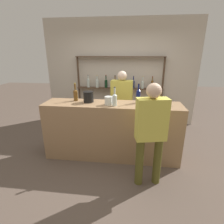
{
  "coord_description": "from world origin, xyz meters",
  "views": [
    {
      "loc": [
        0.36,
        -3.01,
        1.95
      ],
      "look_at": [
        0.0,
        0.0,
        0.91
      ],
      "focal_mm": 28.0,
      "sensor_mm": 36.0,
      "label": 1
    }
  ],
  "objects": [
    {
      "name": "counter_bottle_2",
      "position": [
        0.06,
        -0.13,
        1.19
      ],
      "size": [
        0.08,
        0.08,
        0.33
      ],
      "color": "silver",
      "rests_on": "bar_counter"
    },
    {
      "name": "ice_bucket",
      "position": [
        -0.44,
        0.05,
        1.17
      ],
      "size": [
        0.2,
        0.2,
        0.2
      ],
      "color": "black",
      "rests_on": "bar_counter"
    },
    {
      "name": "server_behind_counter",
      "position": [
        0.12,
        0.86,
        0.9
      ],
      "size": [
        0.5,
        0.25,
        1.57
      ],
      "rotation": [
        0.0,
        0.0,
        -1.66
      ],
      "color": "brown",
      "rests_on": "ground_plane"
    },
    {
      "name": "cork_jar",
      "position": [
        -0.05,
        -0.08,
        1.14
      ],
      "size": [
        0.14,
        0.14,
        0.15
      ],
      "color": "silver",
      "rests_on": "bar_counter"
    },
    {
      "name": "counter_bottle_0",
      "position": [
        0.46,
        0.11,
        1.21
      ],
      "size": [
        0.08,
        0.08,
        0.35
      ],
      "color": "#0F1956",
      "rests_on": "bar_counter"
    },
    {
      "name": "bar_counter",
      "position": [
        0.0,
        0.0,
        0.54
      ],
      "size": [
        2.5,
        0.56,
        1.07
      ],
      "primitive_type": "cube",
      "color": "#997551",
      "rests_on": "ground_plane"
    },
    {
      "name": "back_wall",
      "position": [
        0.0,
        1.88,
        1.4
      ],
      "size": [
        4.1,
        0.12,
        2.8
      ],
      "primitive_type": "cube",
      "color": "beige",
      "rests_on": "ground_plane"
    },
    {
      "name": "ground_plane",
      "position": [
        0.0,
        0.0,
        0.0
      ],
      "size": [
        16.0,
        16.0,
        0.0
      ],
      "primitive_type": "plane",
      "color": "brown"
    },
    {
      "name": "wine_glass",
      "position": [
        0.97,
        -0.03,
        1.18
      ],
      "size": [
        0.09,
        0.09,
        0.15
      ],
      "color": "silver",
      "rests_on": "bar_counter"
    },
    {
      "name": "back_shelf",
      "position": [
        -0.02,
        1.7,
        1.22
      ],
      "size": [
        2.33,
        0.18,
        1.85
      ],
      "color": "#4C3828",
      "rests_on": "ground_plane"
    },
    {
      "name": "counter_bottle_1",
      "position": [
        -0.71,
        0.12,
        1.19
      ],
      "size": [
        0.08,
        0.08,
        0.33
      ],
      "color": "brown",
      "rests_on": "bar_counter"
    },
    {
      "name": "customer_right",
      "position": [
        0.64,
        -0.7,
        0.92
      ],
      "size": [
        0.46,
        0.27,
        1.57
      ],
      "rotation": [
        0.0,
        0.0,
        1.77
      ],
      "color": "brown",
      "rests_on": "ground_plane"
    }
  ]
}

